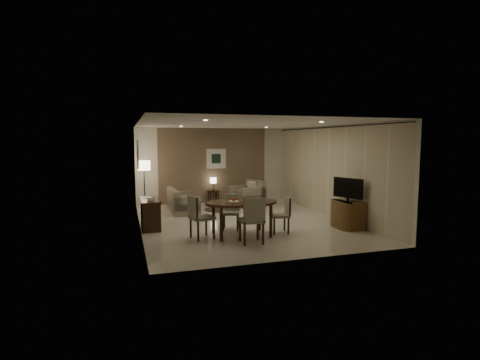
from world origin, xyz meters
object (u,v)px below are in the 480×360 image
object	(u,v)px
chair_right	(280,215)
tv_cabinet	(348,214)
chair_left	(202,217)
sofa	(183,200)
dining_table	(242,219)
side_table	(213,197)
floor_lamp	(144,185)
armchair	(247,194)
console_desk	(150,214)
chair_far	(231,212)
chair_near	(251,220)

from	to	relation	value
chair_right	tv_cabinet	bearing A→B (deg)	97.31
chair_left	sofa	size ratio (longest dim) A/B	0.64
dining_table	chair_left	distance (m)	0.96
side_table	floor_lamp	world-z (taller)	floor_lamp
tv_cabinet	armchair	world-z (taller)	armchair
console_desk	chair_left	distance (m)	1.80
chair_far	armchair	world-z (taller)	chair_far
armchair	chair_near	bearing A→B (deg)	-33.32
tv_cabinet	chair_far	xyz separation A→B (m)	(-2.96, 0.70, 0.09)
side_table	tv_cabinet	bearing A→B (deg)	-62.63
tv_cabinet	dining_table	xyz separation A→B (m)	(-2.87, 0.06, 0.06)
tv_cabinet	chair_far	distance (m)	3.04
chair_far	chair_right	xyz separation A→B (m)	(1.05, -0.67, -0.00)
dining_table	chair_right	bearing A→B (deg)	-1.61
console_desk	chair_right	bearing A→B (deg)	-26.19
dining_table	sofa	distance (m)	3.48
sofa	side_table	xyz separation A→B (m)	(1.30, 1.33, -0.13)
floor_lamp	chair_near	bearing A→B (deg)	-67.23
tv_cabinet	chair_near	size ratio (longest dim) A/B	0.87
dining_table	chair_left	xyz separation A→B (m)	(-0.95, 0.00, 0.10)
chair_near	chair_far	xyz separation A→B (m)	(-0.10, 1.32, -0.07)
chair_far	chair_left	world-z (taller)	chair_left
chair_right	armchair	world-z (taller)	chair_right
dining_table	side_table	xyz separation A→B (m)	(0.41, 4.69, -0.17)
console_desk	chair_far	xyz separation A→B (m)	(1.93, -0.80, 0.07)
side_table	console_desk	bearing A→B (deg)	-126.79
chair_left	chair_right	world-z (taller)	chair_left
dining_table	chair_right	distance (m)	0.97
tv_cabinet	chair_near	bearing A→B (deg)	-167.76
dining_table	chair_far	world-z (taller)	chair_far
chair_far	chair_right	bearing A→B (deg)	-13.18
chair_left	console_desk	bearing A→B (deg)	22.15
tv_cabinet	dining_table	distance (m)	2.87
sofa	floor_lamp	size ratio (longest dim) A/B	0.98
dining_table	chair_far	bearing A→B (deg)	97.79
side_table	floor_lamp	bearing A→B (deg)	-167.73
chair_far	floor_lamp	bearing A→B (deg)	137.92
chair_near	armchair	xyz separation A→B (m)	(1.36, 4.45, -0.08)
chair_near	console_desk	bearing A→B (deg)	-42.67
tv_cabinet	console_desk	bearing A→B (deg)	162.95
floor_lamp	chair_left	bearing A→B (deg)	-75.59
console_desk	floor_lamp	size ratio (longest dim) A/B	0.75
sofa	armchair	xyz separation A→B (m)	(2.26, 0.41, 0.07)
chair_left	floor_lamp	world-z (taller)	floor_lamp
console_desk	chair_near	xyz separation A→B (m)	(2.03, -2.12, 0.14)
dining_table	chair_near	size ratio (longest dim) A/B	1.67
chair_left	chair_right	size ratio (longest dim) A/B	1.14
armchair	sofa	bearing A→B (deg)	-96.01
chair_near	sofa	xyz separation A→B (m)	(-0.90, 4.04, -0.15)
sofa	armchair	bearing A→B (deg)	-81.95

